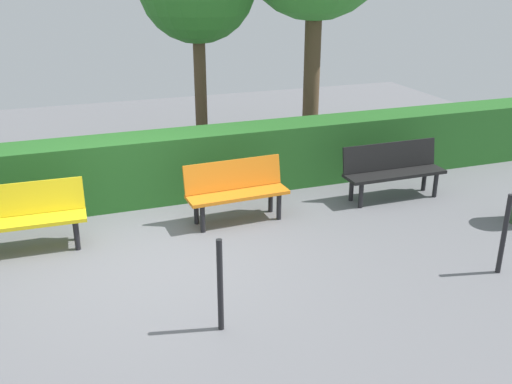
{
  "coord_description": "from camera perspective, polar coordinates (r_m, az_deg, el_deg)",
  "views": [
    {
      "loc": [
        0.92,
        6.54,
        3.41
      ],
      "look_at": [
        -1.52,
        -0.33,
        0.55
      ],
      "focal_mm": 40.42,
      "sensor_mm": 36.0,
      "label": 1
    }
  ],
  "objects": [
    {
      "name": "ground_plane",
      "position": [
        7.43,
        -10.29,
        -6.25
      ],
      "size": [
        18.41,
        18.41,
        0.0
      ],
      "primitive_type": "plane",
      "color": "slate"
    },
    {
      "name": "hedge_row",
      "position": [
        9.17,
        -4.91,
        2.96
      ],
      "size": [
        14.41,
        0.71,
        1.03
      ],
      "primitive_type": "cube",
      "color": "#266023",
      "rests_on": "ground_plane"
    },
    {
      "name": "bench_yellow",
      "position": [
        7.86,
        -21.58,
        -2.04
      ],
      "size": [
        1.41,
        0.49,
        0.86
      ],
      "rotation": [
        0.0,
        0.0,
        -0.03
      ],
      "color": "yellow",
      "rests_on": "ground_plane"
    },
    {
      "name": "railing_post_mid",
      "position": [
        5.72,
        -3.57,
        -9.22
      ],
      "size": [
        0.06,
        0.06,
        1.0
      ],
      "primitive_type": "cylinder",
      "color": "black",
      "rests_on": "ground_plane"
    },
    {
      "name": "bench_orange",
      "position": [
        8.15,
        -2.0,
        0.36
      ],
      "size": [
        1.46,
        0.52,
        0.86
      ],
      "rotation": [
        0.0,
        0.0,
        0.05
      ],
      "color": "orange",
      "rests_on": "ground_plane"
    },
    {
      "name": "bench_black",
      "position": [
        9.21,
        13.38,
        2.32
      ],
      "size": [
        1.63,
        0.46,
        0.86
      ],
      "rotation": [
        0.0,
        0.0,
        -0.0
      ],
      "color": "black",
      "rests_on": "ground_plane"
    },
    {
      "name": "railing_post_near",
      "position": [
        7.32,
        23.34,
        -3.87
      ],
      "size": [
        0.06,
        0.06,
        1.0
      ],
      "primitive_type": "cylinder",
      "color": "black",
      "rests_on": "ground_plane"
    }
  ]
}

